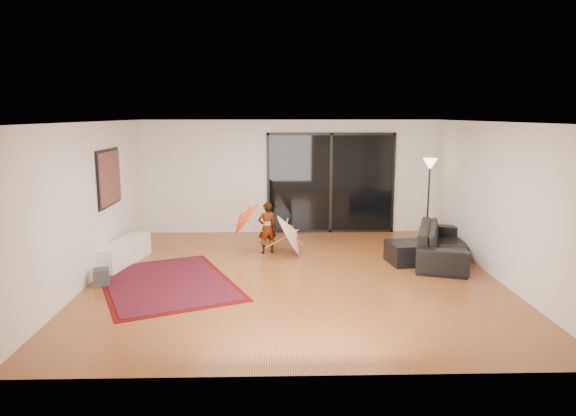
{
  "coord_description": "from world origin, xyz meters",
  "views": [
    {
      "loc": [
        -0.35,
        -8.7,
        2.83
      ],
      "look_at": [
        -0.1,
        0.73,
        1.1
      ],
      "focal_mm": 32.0,
      "sensor_mm": 36.0,
      "label": 1
    }
  ],
  "objects_px": {
    "media_console": "(124,252)",
    "ottoman": "(408,253)",
    "child": "(267,228)",
    "sofa": "(443,243)"
  },
  "relations": [
    {
      "from": "ottoman",
      "to": "child",
      "type": "relative_size",
      "value": 0.67
    },
    {
      "from": "media_console",
      "to": "child",
      "type": "xyz_separation_m",
      "value": [
        2.74,
        0.71,
        0.31
      ]
    },
    {
      "from": "sofa",
      "to": "child",
      "type": "distance_m",
      "value": 3.52
    },
    {
      "from": "sofa",
      "to": "ottoman",
      "type": "bearing_deg",
      "value": 121.75
    },
    {
      "from": "ottoman",
      "to": "child",
      "type": "xyz_separation_m",
      "value": [
        -2.71,
        0.83,
        0.33
      ]
    },
    {
      "from": "media_console",
      "to": "sofa",
      "type": "xyz_separation_m",
      "value": [
        6.2,
        0.06,
        0.12
      ]
    },
    {
      "from": "media_console",
      "to": "ottoman",
      "type": "height_order",
      "value": "media_console"
    },
    {
      "from": "media_console",
      "to": "sofa",
      "type": "relative_size",
      "value": 0.68
    },
    {
      "from": "media_console",
      "to": "sofa",
      "type": "height_order",
      "value": "sofa"
    },
    {
      "from": "ottoman",
      "to": "sofa",
      "type": "bearing_deg",
      "value": 12.98
    }
  ]
}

